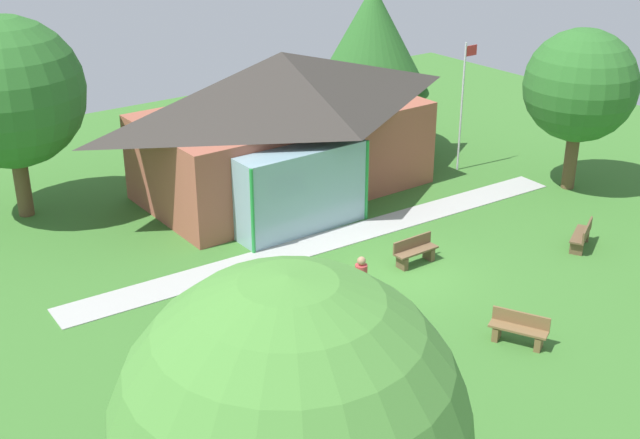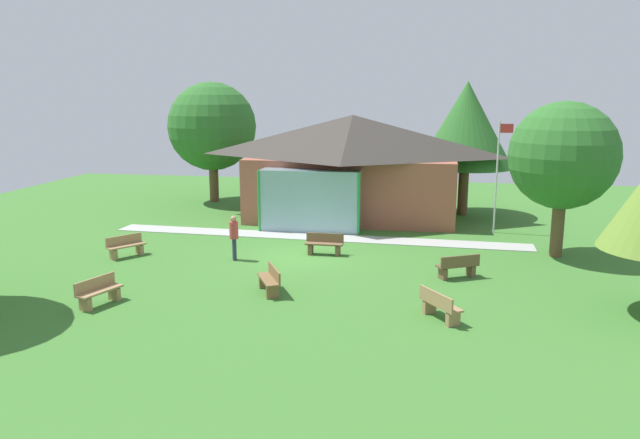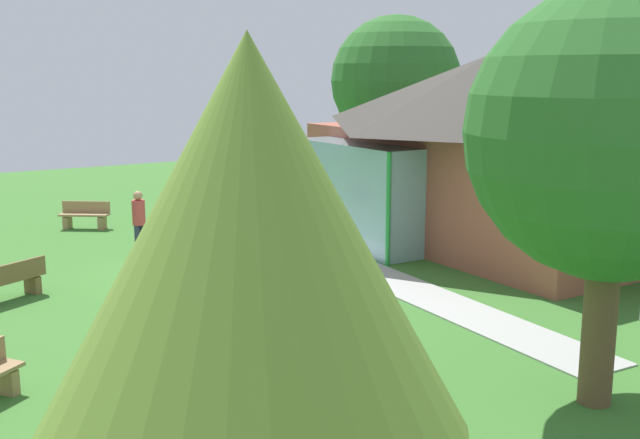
{
  "view_description": "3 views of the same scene",
  "coord_description": "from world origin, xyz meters",
  "px_view_note": "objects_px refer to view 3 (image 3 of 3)",
  "views": [
    {
      "loc": [
        -15.11,
        -16.33,
        11.64
      ],
      "look_at": [
        -0.88,
        2.99,
        1.04
      ],
      "focal_mm": 46.54,
      "sensor_mm": 36.0,
      "label": 1
    },
    {
      "loc": [
        4.7,
        -22.79,
        6.3
      ],
      "look_at": [
        0.33,
        2.6,
        0.96
      ],
      "focal_mm": 34.29,
      "sensor_mm": 36.0,
      "label": 2
    },
    {
      "loc": [
        16.67,
        -7.29,
        4.83
      ],
      "look_at": [
        0.71,
        2.7,
        1.12
      ],
      "focal_mm": 42.73,
      "sensor_mm": 36.0,
      "label": 3
    }
  ],
  "objects_px": {
    "bench_mid_left": "(85,216)",
    "tree_east_hedge": "(613,135)",
    "tree_behind_pavilion_left": "(396,81)",
    "bench_rear_near_path": "(243,260)",
    "bench_front_center": "(12,282)",
    "tree_far_east": "(251,240)",
    "bench_mid_right": "(252,343)",
    "visitor_strolling_lawn": "(139,218)",
    "pavilion": "(480,147)"
  },
  "relations": [
    {
      "from": "bench_mid_left",
      "to": "tree_east_hedge",
      "type": "relative_size",
      "value": 0.24
    },
    {
      "from": "tree_behind_pavilion_left",
      "to": "bench_rear_near_path",
      "type": "bearing_deg",
      "value": -52.42
    },
    {
      "from": "bench_front_center",
      "to": "tree_east_hedge",
      "type": "bearing_deg",
      "value": -84.75
    },
    {
      "from": "tree_far_east",
      "to": "tree_behind_pavilion_left",
      "type": "relative_size",
      "value": 0.74
    },
    {
      "from": "bench_mid_right",
      "to": "visitor_strolling_lawn",
      "type": "bearing_deg",
      "value": 145.77
    },
    {
      "from": "tree_behind_pavilion_left",
      "to": "pavilion",
      "type": "bearing_deg",
      "value": -22.74
    },
    {
      "from": "bench_mid_left",
      "to": "tree_east_hedge",
      "type": "distance_m",
      "value": 17.28
    },
    {
      "from": "bench_front_center",
      "to": "bench_rear_near_path",
      "type": "height_order",
      "value": "same"
    },
    {
      "from": "tree_far_east",
      "to": "tree_east_hedge",
      "type": "xyz_separation_m",
      "value": [
        -1.51,
        6.37,
        0.44
      ]
    },
    {
      "from": "visitor_strolling_lawn",
      "to": "tree_far_east",
      "type": "height_order",
      "value": "tree_far_east"
    },
    {
      "from": "bench_mid_left",
      "to": "tree_east_hedge",
      "type": "height_order",
      "value": "tree_east_hedge"
    },
    {
      "from": "bench_rear_near_path",
      "to": "tree_behind_pavilion_left",
      "type": "bearing_deg",
      "value": -51.85
    },
    {
      "from": "bench_rear_near_path",
      "to": "bench_mid_left",
      "type": "bearing_deg",
      "value": 12.75
    },
    {
      "from": "bench_mid_right",
      "to": "tree_east_hedge",
      "type": "height_order",
      "value": "tree_east_hedge"
    },
    {
      "from": "bench_rear_near_path",
      "to": "tree_behind_pavilion_left",
      "type": "height_order",
      "value": "tree_behind_pavilion_left"
    },
    {
      "from": "tree_east_hedge",
      "to": "bench_mid_right",
      "type": "bearing_deg",
      "value": -137.29
    },
    {
      "from": "bench_front_center",
      "to": "bench_rear_near_path",
      "type": "xyz_separation_m",
      "value": [
        0.94,
        5.0,
        0.0
      ]
    },
    {
      "from": "bench_mid_left",
      "to": "tree_east_hedge",
      "type": "xyz_separation_m",
      "value": [
        16.65,
        2.93,
        3.55
      ]
    },
    {
      "from": "bench_rear_near_path",
      "to": "tree_east_hedge",
      "type": "height_order",
      "value": "tree_east_hedge"
    },
    {
      "from": "bench_rear_near_path",
      "to": "visitor_strolling_lawn",
      "type": "height_order",
      "value": "visitor_strolling_lawn"
    },
    {
      "from": "bench_mid_left",
      "to": "bench_rear_near_path",
      "type": "relative_size",
      "value": 0.98
    },
    {
      "from": "bench_mid_left",
      "to": "tree_behind_pavilion_left",
      "type": "xyz_separation_m",
      "value": [
        -0.79,
        12.59,
        4.0
      ]
    },
    {
      "from": "pavilion",
      "to": "bench_mid_left",
      "type": "bearing_deg",
      "value": -130.72
    },
    {
      "from": "visitor_strolling_lawn",
      "to": "tree_behind_pavilion_left",
      "type": "distance_m",
      "value": 13.78
    },
    {
      "from": "bench_mid_right",
      "to": "bench_front_center",
      "type": "bearing_deg",
      "value": 176.04
    },
    {
      "from": "bench_front_center",
      "to": "bench_mid_left",
      "type": "distance_m",
      "value": 7.48
    },
    {
      "from": "bench_mid_right",
      "to": "tree_behind_pavilion_left",
      "type": "distance_m",
      "value": 19.36
    },
    {
      "from": "bench_front_center",
      "to": "tree_far_east",
      "type": "distance_m",
      "value": 11.9
    },
    {
      "from": "visitor_strolling_lawn",
      "to": "tree_behind_pavilion_left",
      "type": "height_order",
      "value": "tree_behind_pavilion_left"
    },
    {
      "from": "bench_rear_near_path",
      "to": "tree_east_hedge",
      "type": "distance_m",
      "value": 9.78
    },
    {
      "from": "bench_mid_left",
      "to": "tree_far_east",
      "type": "bearing_deg",
      "value": 115.13
    },
    {
      "from": "bench_mid_left",
      "to": "tree_behind_pavilion_left",
      "type": "bearing_deg",
      "value": -140.54
    },
    {
      "from": "visitor_strolling_lawn",
      "to": "tree_east_hedge",
      "type": "xyz_separation_m",
      "value": [
        12.3,
        2.68,
        2.93
      ]
    },
    {
      "from": "bench_mid_left",
      "to": "bench_rear_near_path",
      "type": "height_order",
      "value": "same"
    },
    {
      "from": "bench_mid_left",
      "to": "tree_east_hedge",
      "type": "bearing_deg",
      "value": 135.84
    },
    {
      "from": "pavilion",
      "to": "visitor_strolling_lawn",
      "type": "height_order",
      "value": "pavilion"
    },
    {
      "from": "tree_far_east",
      "to": "tree_behind_pavilion_left",
      "type": "height_order",
      "value": "tree_behind_pavilion_left"
    },
    {
      "from": "tree_far_east",
      "to": "tree_behind_pavilion_left",
      "type": "distance_m",
      "value": 24.84
    },
    {
      "from": "bench_front_center",
      "to": "tree_behind_pavilion_left",
      "type": "height_order",
      "value": "tree_behind_pavilion_left"
    },
    {
      "from": "bench_mid_right",
      "to": "visitor_strolling_lawn",
      "type": "distance_m",
      "value": 8.44
    },
    {
      "from": "bench_front_center",
      "to": "tree_east_hedge",
      "type": "distance_m",
      "value": 12.31
    },
    {
      "from": "visitor_strolling_lawn",
      "to": "tree_east_hedge",
      "type": "distance_m",
      "value": 12.93
    },
    {
      "from": "bench_front_center",
      "to": "tree_far_east",
      "type": "relative_size",
      "value": 0.3
    },
    {
      "from": "pavilion",
      "to": "bench_rear_near_path",
      "type": "height_order",
      "value": "pavilion"
    },
    {
      "from": "bench_front_center",
      "to": "bench_mid_right",
      "type": "distance_m",
      "value": 6.58
    },
    {
      "from": "tree_far_east",
      "to": "bench_mid_left",
      "type": "bearing_deg",
      "value": 169.28
    },
    {
      "from": "bench_mid_right",
      "to": "tree_east_hedge",
      "type": "relative_size",
      "value": 0.25
    },
    {
      "from": "bench_front_center",
      "to": "tree_far_east",
      "type": "bearing_deg",
      "value": -117.42
    },
    {
      "from": "visitor_strolling_lawn",
      "to": "bench_mid_left",
      "type": "bearing_deg",
      "value": -111.9
    },
    {
      "from": "bench_mid_left",
      "to": "bench_rear_near_path",
      "type": "xyz_separation_m",
      "value": [
        7.63,
        1.65,
        0.0
      ]
    }
  ]
}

